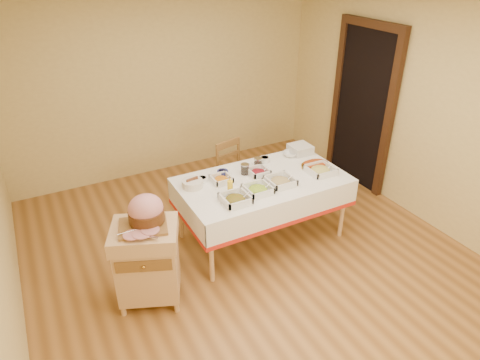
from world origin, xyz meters
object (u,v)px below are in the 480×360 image
Objects in this scene: butcher_cart at (148,260)px; bread_basket at (192,183)px; mustard_bottle at (230,186)px; brass_platter at (315,165)px; preserve_jar_left at (245,170)px; plate_stack at (300,149)px; preserve_jar_right at (258,163)px; dining_chair at (235,176)px; dining_table at (262,192)px; ham_on_board at (146,213)px.

bread_basket is at bearing 39.34° from butcher_cart.
mustard_bottle is 0.52× the size of brass_platter.
preserve_jar_left is 0.68× the size of mustard_bottle.
plate_stack reaches higher than brass_platter.
preserve_jar_left is 0.87m from plate_stack.
butcher_cart is 1.69m from preserve_jar_right.
dining_table is at bearing -92.10° from dining_chair.
mustard_bottle is at bearing -138.26° from preserve_jar_left.
mustard_bottle reaches higher than brass_platter.
ham_on_board is 3.59× the size of preserve_jar_right.
dining_chair is at bearing 33.28° from bread_basket.
preserve_jar_right is at bearing 17.04° from preserve_jar_left.
mustard_bottle is 0.81× the size of bread_basket.
brass_platter is at bearing -1.57° from dining_table.
preserve_jar_left is 0.50× the size of plate_stack.
preserve_jar_left reaches higher than plate_stack.
dining_chair is 1.82m from ham_on_board.
bread_basket reaches higher than butcher_cart.
dining_table is 4.13× the size of ham_on_board.
plate_stack is at bearing 10.80° from preserve_jar_left.
dining_table is 0.79m from bread_basket.
butcher_cart is 2.39× the size of brass_platter.
ham_on_board is 2.25m from plate_stack.
mustard_bottle is at bearing -146.16° from preserve_jar_right.
dining_table is at bearing 178.43° from brass_platter.
butcher_cart reaches higher than dining_table.
butcher_cart is 1.87× the size of ham_on_board.
butcher_cart is 3.35× the size of plate_stack.
butcher_cart is 2.17m from brass_platter.
bread_basket is (-0.76, -0.50, 0.34)m from dining_chair.
bread_basket reaches higher than brass_platter.
preserve_jar_left is at bearing 119.60° from dining_table.
butcher_cart is 1.09m from mustard_bottle.
bread_basket is at bearing 39.43° from ham_on_board.
preserve_jar_left is (-0.11, 0.20, 0.22)m from dining_table.
dining_table is 0.71m from brass_platter.
preserve_jar_right reaches higher than brass_platter.
dining_chair is (0.03, 0.70, -0.14)m from dining_table.
butcher_cart is at bearing -164.67° from mustard_bottle.
dining_table is 5.28× the size of brass_platter.
bread_basket is (-0.29, 0.30, -0.04)m from mustard_bottle.
preserve_jar_left reaches higher than butcher_cart.
plate_stack is at bearing 8.79° from preserve_jar_right.
plate_stack is (0.65, 0.10, -0.00)m from preserve_jar_right.
preserve_jar_right is at bearing 33.84° from mustard_bottle.
preserve_jar_right is (1.48, 0.60, -0.13)m from ham_on_board.
dining_chair is 4.05× the size of bread_basket.
butcher_cart is at bearing -170.54° from brass_platter.
dining_chair reaches higher than bread_basket.
mustard_bottle is 1.14m from brass_platter.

